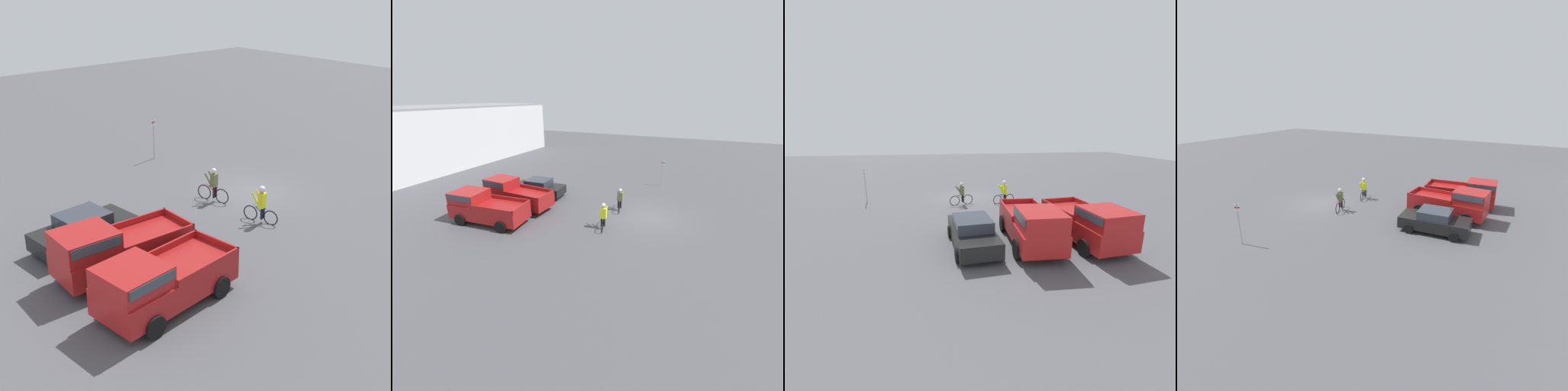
# 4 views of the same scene
# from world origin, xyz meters

# --- Properties ---
(ground_plane) EXTENTS (80.00, 80.00, 0.00)m
(ground_plane) POSITION_xyz_m (0.00, 0.00, 0.00)
(ground_plane) COLOR #4C4C51
(pickup_truck_0) EXTENTS (2.69, 5.24, 2.06)m
(pickup_truck_0) POSITION_xyz_m (-5.18, 9.88, 1.07)
(pickup_truck_0) COLOR maroon
(pickup_truck_0) RESTS_ON ground_plane
(pickup_truck_1) EXTENTS (2.38, 5.31, 2.12)m
(pickup_truck_1) POSITION_xyz_m (-2.32, 9.78, 1.12)
(pickup_truck_1) COLOR maroon
(pickup_truck_1) RESTS_ON ground_plane
(sedan_0) EXTENTS (2.27, 4.39, 1.45)m
(sedan_0) POSITION_xyz_m (0.46, 9.39, 0.72)
(sedan_0) COLOR black
(sedan_0) RESTS_ON ground_plane
(cyclist_0) EXTENTS (1.75, 0.57, 1.73)m
(cyclist_0) POSITION_xyz_m (0.36, 2.18, 0.85)
(cyclist_0) COLOR black
(cyclist_0) RESTS_ON ground_plane
(cyclist_1) EXTENTS (1.69, 0.56, 1.77)m
(cyclist_1) POSITION_xyz_m (-2.84, 2.24, 0.92)
(cyclist_1) COLOR black
(cyclist_1) RESTS_ON ground_plane
(fire_lane_sign) EXTENTS (0.12, 0.29, 2.56)m
(fire_lane_sign) POSITION_xyz_m (7.51, 0.37, 1.54)
(fire_lane_sign) COLOR #9E9EA3
(fire_lane_sign) RESTS_ON ground_plane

